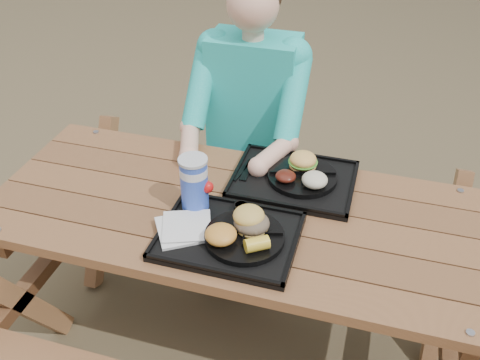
# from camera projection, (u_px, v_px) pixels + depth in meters

# --- Properties ---
(ground) EXTENTS (60.00, 60.00, 0.00)m
(ground) POSITION_uv_depth(u_px,v_px,m) (240.00, 344.00, 2.32)
(ground) COLOR #999999
(ground) RESTS_ON ground
(picnic_table) EXTENTS (1.80, 1.49, 0.75)m
(picnic_table) POSITION_uv_depth(u_px,v_px,m) (240.00, 284.00, 2.10)
(picnic_table) COLOR #999999
(picnic_table) RESTS_ON ground
(tray_near) EXTENTS (0.45, 0.35, 0.02)m
(tray_near) POSITION_uv_depth(u_px,v_px,m) (229.00, 237.00, 1.75)
(tray_near) COLOR black
(tray_near) RESTS_ON picnic_table
(tray_far) EXTENTS (0.45, 0.35, 0.02)m
(tray_far) POSITION_uv_depth(u_px,v_px,m) (294.00, 181.00, 2.01)
(tray_far) COLOR black
(tray_far) RESTS_ON picnic_table
(plate_near) EXTENTS (0.26, 0.26, 0.02)m
(plate_near) POSITION_uv_depth(u_px,v_px,m) (244.00, 237.00, 1.72)
(plate_near) COLOR black
(plate_near) RESTS_ON tray_near
(plate_far) EXTENTS (0.26, 0.26, 0.02)m
(plate_far) POSITION_uv_depth(u_px,v_px,m) (302.00, 176.00, 2.00)
(plate_far) COLOR black
(plate_far) RESTS_ON tray_far
(napkin_stack) EXTENTS (0.22, 0.22, 0.02)m
(napkin_stack) POSITION_uv_depth(u_px,v_px,m) (183.00, 228.00, 1.76)
(napkin_stack) COLOR silver
(napkin_stack) RESTS_ON tray_near
(soda_cup) EXTENTS (0.09, 0.09, 0.19)m
(soda_cup) POSITION_uv_depth(u_px,v_px,m) (194.00, 185.00, 1.81)
(soda_cup) COLOR blue
(soda_cup) RESTS_ON tray_near
(condiment_bbq) EXTENTS (0.05, 0.05, 0.03)m
(condiment_bbq) POSITION_uv_depth(u_px,v_px,m) (241.00, 208.00, 1.83)
(condiment_bbq) COLOR black
(condiment_bbq) RESTS_ON tray_near
(condiment_mustard) EXTENTS (0.04, 0.04, 0.03)m
(condiment_mustard) POSITION_uv_depth(u_px,v_px,m) (253.00, 212.00, 1.82)
(condiment_mustard) COLOR yellow
(condiment_mustard) RESTS_ON tray_near
(sandwich) EXTENTS (0.11, 0.11, 0.11)m
(sandwich) POSITION_uv_depth(u_px,v_px,m) (252.00, 215.00, 1.71)
(sandwich) COLOR gold
(sandwich) RESTS_ON plate_near
(mac_cheese) EXTENTS (0.10, 0.10, 0.05)m
(mac_cheese) POSITION_uv_depth(u_px,v_px,m) (221.00, 234.00, 1.68)
(mac_cheese) COLOR gold
(mac_cheese) RESTS_ON plate_near
(corn_cob) EXTENTS (0.10, 0.10, 0.04)m
(corn_cob) POSITION_uv_depth(u_px,v_px,m) (257.00, 244.00, 1.65)
(corn_cob) COLOR yellow
(corn_cob) RESTS_ON plate_near
(cutlery_far) EXTENTS (0.03, 0.15, 0.01)m
(cutlery_far) POSITION_uv_depth(u_px,v_px,m) (248.00, 170.00, 2.04)
(cutlery_far) COLOR black
(cutlery_far) RESTS_ON tray_far
(burger) EXTENTS (0.10, 0.10, 0.09)m
(burger) POSITION_uv_depth(u_px,v_px,m) (303.00, 156.00, 2.00)
(burger) COLOR #F4B456
(burger) RESTS_ON plate_far
(baked_beans) EXTENTS (0.08, 0.08, 0.03)m
(baked_beans) POSITION_uv_depth(u_px,v_px,m) (286.00, 176.00, 1.95)
(baked_beans) COLOR #501910
(baked_beans) RESTS_ON plate_far
(potato_salad) EXTENTS (0.09, 0.09, 0.05)m
(potato_salad) POSITION_uv_depth(u_px,v_px,m) (315.00, 180.00, 1.92)
(potato_salad) COLOR beige
(potato_salad) RESTS_ON plate_far
(diner) EXTENTS (0.48, 0.84, 1.28)m
(diner) POSITION_uv_depth(u_px,v_px,m) (252.00, 141.00, 2.47)
(diner) COLOR #1DCACC
(diner) RESTS_ON ground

